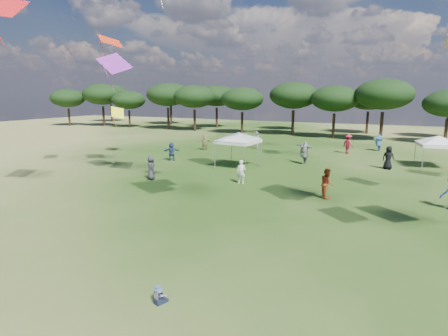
# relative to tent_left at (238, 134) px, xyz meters

# --- Properties ---
(tree_line) EXTENTS (108.78, 17.63, 7.77)m
(tree_line) POSITION_rel_tent_left_xyz_m (8.13, 26.46, 2.75)
(tree_line) COLOR black
(tree_line) RESTS_ON ground
(tent_left) EXTENTS (5.81, 5.81, 3.10)m
(tent_left) POSITION_rel_tent_left_xyz_m (0.00, 0.00, 0.00)
(tent_left) COLOR gray
(tent_left) RESTS_ON ground
(tent_right) EXTENTS (5.56, 5.56, 2.84)m
(tent_right) POSITION_rel_tent_left_xyz_m (14.20, 6.97, -0.26)
(tent_right) COLOR gray
(tent_right) RESTS_ON ground
(toddler) EXTENTS (0.39, 0.43, 0.53)m
(toddler) POSITION_rel_tent_left_xyz_m (6.04, -19.01, -2.44)
(toddler) COLOR black
(toddler) RESTS_ON ground
(festival_crowd) EXTENTS (29.58, 22.28, 1.93)m
(festival_crowd) POSITION_rel_tent_left_xyz_m (5.70, 4.25, -1.78)
(festival_crowd) COLOR #2B2B2F
(festival_crowd) RESTS_ON ground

